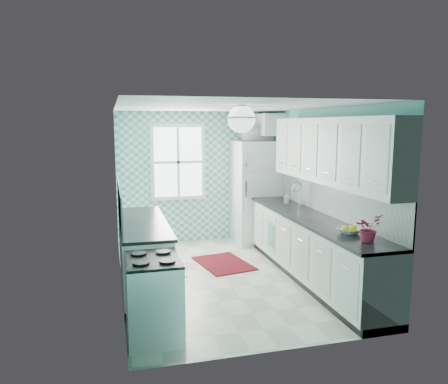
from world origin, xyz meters
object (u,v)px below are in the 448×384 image
object	(u,v)px
fruit_bowl	(349,231)
stove	(154,297)
ceiling_light	(242,119)
potted_plant	(368,228)
fridge	(257,192)
sink	(291,207)
microwave	(258,133)

from	to	relation	value
fruit_bowl	stove	bearing A→B (deg)	-175.73
ceiling_light	potted_plant	bearing A→B (deg)	-39.69
fridge	sink	distance (m)	1.44
microwave	stove	bearing A→B (deg)	57.97
sink	microwave	world-z (taller)	microwave
fridge	ceiling_light	bearing A→B (deg)	-114.12
ceiling_light	stove	world-z (taller)	ceiling_light
stove	sink	size ratio (longest dim) A/B	1.61
microwave	fruit_bowl	bearing A→B (deg)	93.79
fridge	stove	bearing A→B (deg)	-125.32
ceiling_light	microwave	xyz separation A→B (m)	(1.11, 2.61, -0.22)
stove	fruit_bowl	world-z (taller)	fruit_bowl
fridge	stove	size ratio (longest dim) A/B	2.27
stove	microwave	distance (m)	4.42
sink	fruit_bowl	bearing A→B (deg)	-86.66
ceiling_light	fridge	distance (m)	3.14
fruit_bowl	microwave	distance (m)	3.41
sink	potted_plant	bearing A→B (deg)	-86.64
microwave	ceiling_light	bearing A→B (deg)	69.17
stove	fridge	bearing A→B (deg)	52.56
stove	potted_plant	xyz separation A→B (m)	(2.40, -0.21, 0.65)
ceiling_light	microwave	distance (m)	2.85
fridge	stove	xyz separation A→B (m)	(-2.31, -3.39, -0.52)
stove	microwave	xyz separation A→B (m)	(2.31, 3.40, 1.65)
fruit_bowl	potted_plant	size ratio (longest dim) A/B	0.87
stove	ceiling_light	bearing A→B (deg)	29.90
ceiling_light	stove	size ratio (longest dim) A/B	0.41
fridge	fruit_bowl	bearing A→B (deg)	-89.49
ceiling_light	fridge	xyz separation A→B (m)	(1.11, 2.61, -1.35)
fridge	microwave	bearing A→B (deg)	52.17
fruit_bowl	microwave	bearing A→B (deg)	91.60
ceiling_light	potted_plant	xyz separation A→B (m)	(1.20, -1.00, -1.22)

